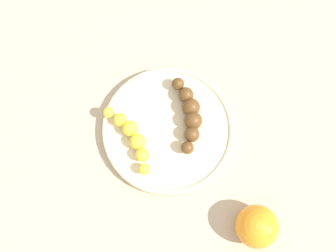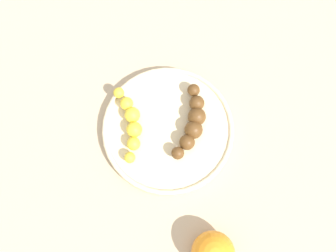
{
  "view_description": "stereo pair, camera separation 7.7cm",
  "coord_description": "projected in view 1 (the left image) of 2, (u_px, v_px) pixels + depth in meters",
  "views": [
    {
      "loc": [
        -0.21,
        0.01,
        0.78
      ],
      "look_at": [
        0.0,
        0.0,
        0.04
      ],
      "focal_mm": 44.35,
      "sensor_mm": 36.0,
      "label": 1
    },
    {
      "loc": [
        -0.2,
        -0.07,
        0.78
      ],
      "look_at": [
        0.0,
        0.0,
        0.04
      ],
      "focal_mm": 44.35,
      "sensor_mm": 36.0,
      "label": 2
    }
  ],
  "objects": [
    {
      "name": "fruit_bowl",
      "position": [
        168.0,
        130.0,
        0.8
      ],
      "size": [
        0.25,
        0.25,
        0.02
      ],
      "color": "beige",
      "rests_on": "ground_plane"
    },
    {
      "name": "ground_plane",
      "position": [
        168.0,
        131.0,
        0.81
      ],
      "size": [
        2.4,
        2.4,
        0.0
      ],
      "primitive_type": "plane",
      "color": "tan"
    },
    {
      "name": "orange_fruit",
      "position": [
        257.0,
        226.0,
        0.73
      ],
      "size": [
        0.08,
        0.08,
        0.08
      ],
      "primitive_type": "sphere",
      "color": "orange",
      "rests_on": "ground_plane"
    },
    {
      "name": "banana_overripe",
      "position": [
        189.0,
        114.0,
        0.78
      ],
      "size": [
        0.15,
        0.05,
        0.03
      ],
      "rotation": [
        0.0,
        0.0,
        4.79
      ],
      "color": "#593819",
      "rests_on": "fruit_bowl"
    },
    {
      "name": "banana_yellow",
      "position": [
        132.0,
        137.0,
        0.77
      ],
      "size": [
        0.13,
        0.08,
        0.03
      ],
      "rotation": [
        0.0,
        0.0,
        5.23
      ],
      "color": "yellow",
      "rests_on": "fruit_bowl"
    }
  ]
}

